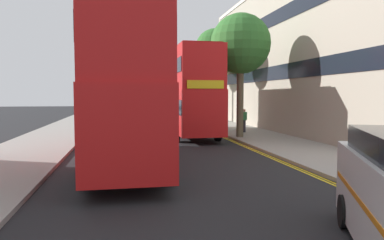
{
  "coord_description": "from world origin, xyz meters",
  "views": [
    {
      "loc": [
        -2.0,
        -2.15,
        2.73
      ],
      "look_at": [
        0.5,
        11.0,
        1.8
      ],
      "focal_mm": 33.67,
      "sensor_mm": 36.0,
      "label": 1
    }
  ],
  "objects": [
    {
      "name": "kerb_line_inner",
      "position": [
        4.24,
        14.0,
        0.0
      ],
      "size": [
        0.1,
        56.0,
        0.01
      ],
      "primitive_type": "cube",
      "color": "yellow",
      "rests_on": "ground"
    },
    {
      "name": "street_tree_mid",
      "position": [
        6.6,
        32.56,
        6.05
      ],
      "size": [
        3.95,
        3.95,
        7.93
      ],
      "color": "#6B6047",
      "rests_on": "sidewalk_right"
    },
    {
      "name": "street_tree_near",
      "position": [
        5.22,
        26.07,
        6.4
      ],
      "size": [
        3.15,
        3.15,
        7.89
      ],
      "color": "#6B6047",
      "rests_on": "sidewalk_right"
    },
    {
      "name": "double_decker_bus_away",
      "position": [
        -1.9,
        12.08,
        3.03
      ],
      "size": [
        2.83,
        10.82,
        5.64
      ],
      "color": "red",
      "rests_on": "ground"
    },
    {
      "name": "sidewalk_left",
      "position": [
        -6.5,
        16.0,
        0.07
      ],
      "size": [
        4.0,
        80.0,
        0.14
      ],
      "primitive_type": "cube",
      "color": "#9E9991",
      "rests_on": "ground"
    },
    {
      "name": "double_decker_bus_oncoming",
      "position": [
        2.2,
        21.86,
        3.03
      ],
      "size": [
        2.9,
        10.84,
        5.64
      ],
      "color": "red",
      "rests_on": "ground"
    },
    {
      "name": "kerb_line_outer",
      "position": [
        4.4,
        14.0,
        0.0
      ],
      "size": [
        0.1,
        56.0,
        0.01
      ],
      "primitive_type": "cube",
      "color": "yellow",
      "rests_on": "ground"
    },
    {
      "name": "street_tree_far",
      "position": [
        5.09,
        19.19,
        5.81
      ],
      "size": [
        3.69,
        3.69,
        7.58
      ],
      "color": "#6B6047",
      "rests_on": "sidewalk_right"
    },
    {
      "name": "sidewalk_right",
      "position": [
        6.5,
        16.0,
        0.07
      ],
      "size": [
        4.0,
        80.0,
        0.14
      ],
      "primitive_type": "cube",
      "color": "#9E9991",
      "rests_on": "ground"
    },
    {
      "name": "pedestrian_far",
      "position": [
        6.24,
        21.72,
        0.99
      ],
      "size": [
        0.34,
        0.22,
        1.62
      ],
      "color": "#2D2D38",
      "rests_on": "sidewalk_right"
    },
    {
      "name": "townhouse_terrace_right",
      "position": [
        13.5,
        23.13,
        5.64
      ],
      "size": [
        10.08,
        28.0,
        11.27
      ],
      "color": "#B2A893",
      "rests_on": "ground"
    }
  ]
}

